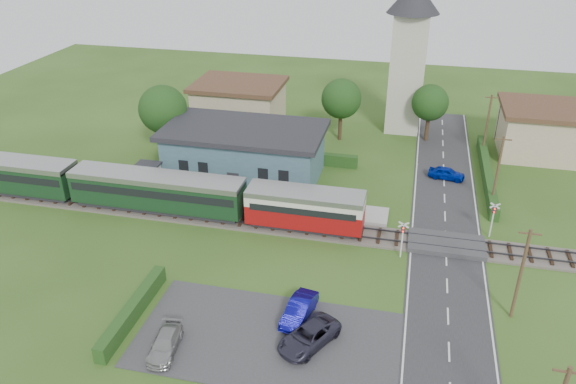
% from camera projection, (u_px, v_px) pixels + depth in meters
% --- Properties ---
extents(ground, '(120.00, 120.00, 0.00)m').
position_uv_depth(ground, '(322.00, 244.00, 46.58)').
color(ground, '#2D4C19').
extents(railway_track, '(76.00, 3.20, 0.49)m').
position_uv_depth(railway_track, '(326.00, 231.00, 48.25)').
color(railway_track, '#4C443D').
rests_on(railway_track, ground).
extents(road, '(6.00, 70.00, 0.05)m').
position_uv_depth(road, '(446.00, 260.00, 44.56)').
color(road, '#28282B').
rests_on(road, ground).
extents(car_park, '(17.00, 9.00, 0.08)m').
position_uv_depth(car_park, '(268.00, 339.00, 36.52)').
color(car_park, '#333335').
rests_on(car_park, ground).
extents(crossing_deck, '(6.20, 3.40, 0.45)m').
position_uv_depth(crossing_deck, '(446.00, 244.00, 46.19)').
color(crossing_deck, '#333335').
rests_on(crossing_deck, ground).
extents(platform, '(30.00, 3.00, 0.45)m').
position_uv_depth(platform, '(228.00, 200.00, 52.97)').
color(platform, gray).
rests_on(platform, ground).
extents(equipment_hut, '(2.30, 2.30, 2.55)m').
position_uv_depth(equipment_hut, '(148.00, 177.00, 53.87)').
color(equipment_hut, '#BDB5A4').
rests_on(equipment_hut, platform).
extents(station_building, '(16.00, 9.00, 5.30)m').
position_uv_depth(station_building, '(245.00, 152.00, 56.82)').
color(station_building, '#395963').
rests_on(station_building, ground).
extents(train, '(43.20, 2.90, 3.40)m').
position_uv_depth(train, '(125.00, 187.00, 51.05)').
color(train, '#232328').
rests_on(train, ground).
extents(church_tower, '(6.00, 6.00, 17.60)m').
position_uv_depth(church_tower, '(409.00, 47.00, 64.95)').
color(church_tower, '#BDB5A4').
rests_on(church_tower, ground).
extents(house_west, '(10.80, 8.80, 5.50)m').
position_uv_depth(house_west, '(239.00, 103.00, 69.85)').
color(house_west, tan).
rests_on(house_west, ground).
extents(house_east, '(8.80, 8.80, 5.50)m').
position_uv_depth(house_east, '(539.00, 130.00, 61.94)').
color(house_east, tan).
rests_on(house_east, ground).
extents(hedge_carpark, '(0.80, 9.00, 1.20)m').
position_uv_depth(hedge_carpark, '(133.00, 311.00, 38.17)').
color(hedge_carpark, '#193814').
rests_on(hedge_carpark, ground).
extents(hedge_roadside, '(0.80, 18.00, 1.20)m').
position_uv_depth(hedge_roadside, '(487.00, 173.00, 57.24)').
color(hedge_roadside, '#193814').
rests_on(hedge_roadside, ground).
extents(hedge_station, '(22.00, 0.80, 1.30)m').
position_uv_depth(hedge_station, '(257.00, 153.00, 61.65)').
color(hedge_station, '#193814').
rests_on(hedge_station, ground).
extents(tree_a, '(5.20, 5.20, 8.00)m').
position_uv_depth(tree_a, '(163.00, 109.00, 60.17)').
color(tree_a, '#332316').
rests_on(tree_a, ground).
extents(tree_b, '(4.60, 4.60, 7.34)m').
position_uv_depth(tree_b, '(341.00, 99.00, 64.47)').
color(tree_b, '#332316').
rests_on(tree_b, ground).
extents(tree_c, '(4.20, 4.20, 6.78)m').
position_uv_depth(tree_c, '(430.00, 103.00, 64.35)').
color(tree_c, '#332316').
rests_on(tree_c, ground).
extents(utility_pole_b, '(1.40, 0.22, 7.00)m').
position_uv_depth(utility_pole_b, '(521.00, 273.00, 36.86)').
color(utility_pole_b, '#473321').
rests_on(utility_pole_b, ground).
extents(utility_pole_c, '(1.40, 0.22, 7.00)m').
position_uv_depth(utility_pole_c, '(498.00, 171.00, 50.66)').
color(utility_pole_c, '#473321').
rests_on(utility_pole_c, ground).
extents(utility_pole_d, '(1.40, 0.22, 7.00)m').
position_uv_depth(utility_pole_d, '(487.00, 125.00, 61.00)').
color(utility_pole_d, '#473321').
rests_on(utility_pole_d, ground).
extents(crossing_signal_near, '(0.84, 0.28, 3.28)m').
position_uv_depth(crossing_signal_near, '(403.00, 234.00, 43.95)').
color(crossing_signal_near, silver).
rests_on(crossing_signal_near, ground).
extents(crossing_signal_far, '(0.84, 0.28, 3.28)m').
position_uv_depth(crossing_signal_far, '(493.00, 215.00, 46.63)').
color(crossing_signal_far, silver).
rests_on(crossing_signal_far, ground).
extents(streetlamp_west, '(0.30, 0.30, 5.15)m').
position_uv_depth(streetlamp_west, '(170.00, 110.00, 66.83)').
color(streetlamp_west, '#3F3F47').
rests_on(streetlamp_west, ground).
extents(streetlamp_east, '(0.30, 0.30, 5.15)m').
position_uv_depth(streetlamp_east, '(499.00, 116.00, 65.22)').
color(streetlamp_east, '#3F3F47').
rests_on(streetlamp_east, ground).
extents(car_on_road, '(3.79, 2.01, 1.23)m').
position_uv_depth(car_on_road, '(447.00, 173.00, 57.07)').
color(car_on_road, '#001A9B').
rests_on(car_on_road, road).
extents(car_park_blue, '(2.07, 4.29, 1.36)m').
position_uv_depth(car_park_blue, '(299.00, 310.00, 38.03)').
color(car_park_blue, '#07066D').
rests_on(car_park_blue, car_park).
extents(car_park_silver, '(1.99, 4.01, 1.12)m').
position_uv_depth(car_park_silver, '(165.00, 344.00, 35.29)').
color(car_park_silver, gray).
rests_on(car_park_silver, car_park).
extents(car_park_dark, '(4.09, 5.06, 1.28)m').
position_uv_depth(car_park_dark, '(309.00, 336.00, 35.78)').
color(car_park_dark, '#282637').
rests_on(car_park_dark, car_park).
extents(pedestrian_near, '(0.64, 0.46, 1.64)m').
position_uv_depth(pedestrian_near, '(287.00, 195.00, 51.57)').
color(pedestrian_near, gray).
rests_on(pedestrian_near, platform).
extents(pedestrian_far, '(0.98, 1.12, 1.95)m').
position_uv_depth(pedestrian_far, '(161.00, 182.00, 53.63)').
color(pedestrian_far, gray).
rests_on(pedestrian_far, platform).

